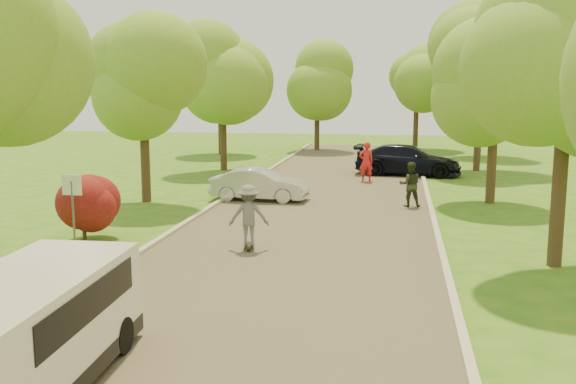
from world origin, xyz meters
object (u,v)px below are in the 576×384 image
Objects in this scene: minivan at (26,333)px; skateboarder at (249,215)px; person_olive at (410,184)px; street_sign at (72,197)px; longboard at (249,246)px; person_striped at (366,162)px; silver_sedan at (259,185)px; dark_sedan at (408,160)px.

skateboarder reaches higher than minivan.
person_olive is (5.78, 16.18, -0.07)m from minivan.
person_olive is at bearing 67.45° from minivan.
street_sign is 0.45× the size of minivan.
street_sign reaches higher than longboard.
skateboarder reaches higher than longboard.
person_striped is at bearing 64.51° from street_sign.
longboard is (1.38, -7.70, -0.54)m from silver_sedan.
silver_sedan is 7.84m from longboard.
skateboarder is at bearing -80.19° from longboard.
person_striped is at bearing -111.37° from skateboarder.
street_sign is 1.27× the size of skateboarder.
street_sign is at bearing 163.23° from silver_sedan.
person_olive is (4.52, 7.30, -0.11)m from skateboarder.
longboard is (1.26, 8.89, -0.84)m from minivan.
person_olive reaches higher than longboard.
longboard is at bearing -167.20° from silver_sedan.
silver_sedan is 2.03× the size of person_striped.
person_olive is at bearing 43.48° from street_sign.
skateboarder is at bearing 16.05° from street_sign.
dark_sedan is at bearing -96.73° from person_olive.
silver_sedan is at bearing 87.55° from minivan.
dark_sedan is 3.37m from person_striped.
skateboarder is 8.59m from person_olive.
minivan is 2.82× the size of skateboarder.
silver_sedan is at bearing -10.50° from person_olive.
street_sign is 0.56× the size of silver_sedan.
person_striped is at bearing 150.09° from dark_sedan.
person_olive is (5.91, -0.40, 0.22)m from silver_sedan.
skateboarder is 0.89× the size of person_striped.
street_sign is at bearing 36.90° from person_olive.
minivan is at bearing 63.77° from person_olive.
silver_sedan is at bearing -90.56° from skateboarder.
skateboarder is at bearing 79.06° from minivan.
person_striped reaches higher than silver_sedan.
minivan is 2.53× the size of person_striped.
person_striped reaches higher than skateboarder.
skateboarder reaches higher than silver_sedan.
street_sign is 4.96m from longboard.
minivan is at bearing 71.21° from longboard.
silver_sedan is at bearing 151.89° from dark_sedan.
person_striped is at bearing -111.37° from longboard.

